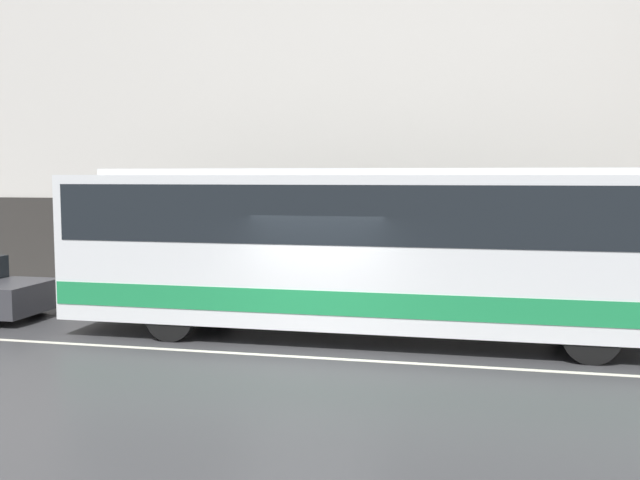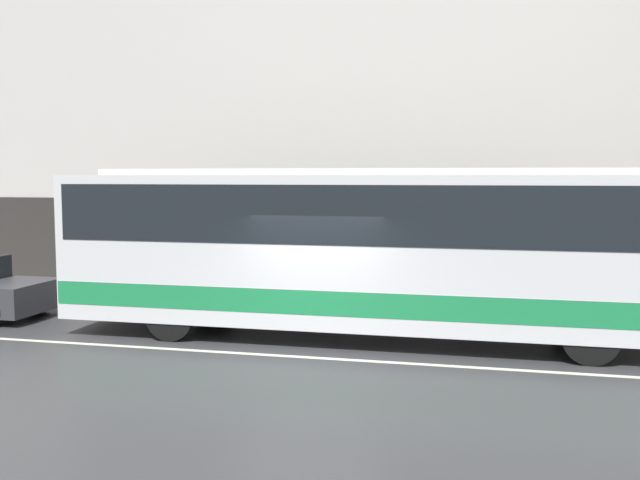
{
  "view_description": "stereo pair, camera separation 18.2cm",
  "coord_description": "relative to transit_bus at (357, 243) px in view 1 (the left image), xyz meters",
  "views": [
    {
      "loc": [
        2.9,
        -12.09,
        3.23
      ],
      "look_at": [
        -0.21,
        1.78,
        1.94
      ],
      "focal_mm": 40.0,
      "sensor_mm": 36.0,
      "label": 1
    },
    {
      "loc": [
        3.08,
        -12.05,
        3.23
      ],
      "look_at": [
        -0.21,
        1.78,
        1.94
      ],
      "focal_mm": 40.0,
      "sensor_mm": 36.0,
      "label": 2
    }
  ],
  "objects": [
    {
      "name": "ground_plane",
      "position": [
        -0.54,
        -1.78,
        -1.9
      ],
      "size": [
        60.0,
        60.0,
        0.0
      ],
      "primitive_type": "plane",
      "color": "#38383A"
    },
    {
      "name": "sidewalk",
      "position": [
        -0.54,
        3.65,
        -1.84
      ],
      "size": [
        60.0,
        2.87,
        0.12
      ],
      "color": "gray",
      "rests_on": "ground_plane"
    },
    {
      "name": "building_facade",
      "position": [
        -0.54,
        5.23,
        3.06
      ],
      "size": [
        60.0,
        0.35,
        10.29
      ],
      "color": "silver",
      "rests_on": "ground_plane"
    },
    {
      "name": "lane_stripe",
      "position": [
        -0.54,
        -1.78,
        -1.89
      ],
      "size": [
        54.0,
        0.14,
        0.01
      ],
      "color": "beige",
      "rests_on": "ground_plane"
    },
    {
      "name": "transit_bus",
      "position": [
        0.0,
        0.0,
        0.0
      ],
      "size": [
        11.78,
        2.57,
        3.36
      ],
      "color": "white",
      "rests_on": "ground_plane"
    }
  ]
}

